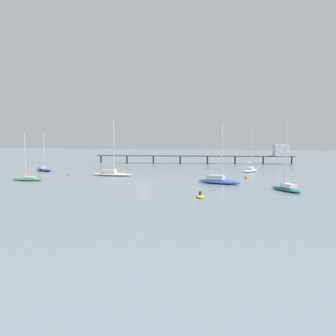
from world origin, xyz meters
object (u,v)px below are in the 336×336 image
sailboat_cream (112,173)px  mooring_buoy_near (27,175)px  sailboat_blue (218,180)px  pier (242,153)px  sailboat_green (28,178)px  mooring_buoy_mid (246,177)px  sailboat_white (251,169)px  dinghy_yellow (200,196)px  sailboat_navy (43,169)px  mooring_buoy_outer (68,174)px  sailboat_teal (287,187)px

sailboat_cream → mooring_buoy_near: (-17.51, -7.20, -0.35)m
sailboat_blue → mooring_buoy_near: bearing=178.4°
mooring_buoy_near → pier: bearing=49.3°
pier → sailboat_green: (-41.25, -58.88, -3.16)m
mooring_buoy_mid → mooring_buoy_near: 49.17m
sailboat_white → dinghy_yellow: bearing=-98.7°
pier → mooring_buoy_mid: pier is taller
sailboat_green → dinghy_yellow: 40.04m
sailboat_navy → mooring_buoy_near: size_ratio=13.57×
mooring_buoy_near → sailboat_cream: bearing=22.3°
sailboat_cream → mooring_buoy_mid: sailboat_cream is taller
dinghy_yellow → sailboat_white: bearing=81.3°
sailboat_white → sailboat_cream: size_ratio=0.86×
mooring_buoy_mid → mooring_buoy_near: mooring_buoy_near is taller
sailboat_blue → sailboat_navy: size_ratio=1.18×
mooring_buoy_outer → sailboat_green: bearing=-104.1°
pier → sailboat_white: size_ratio=5.99×
sailboat_green → sailboat_blue: (39.13, 4.69, 0.13)m
pier → sailboat_navy: sailboat_navy is taller
pier → mooring_buoy_mid: (2.77, -43.95, -3.44)m
sailboat_blue → sailboat_teal: bearing=-29.3°
sailboat_green → mooring_buoy_mid: (44.03, 14.93, -0.28)m
mooring_buoy_mid → mooring_buoy_outer: 41.35m
pier → mooring_buoy_outer: pier is taller
sailboat_white → sailboat_blue: bearing=-102.0°
pier → mooring_buoy_near: size_ratio=91.21×
sailboat_blue → dinghy_yellow: 16.79m
dinghy_yellow → mooring_buoy_mid: dinghy_yellow is taller
sailboat_blue → mooring_buoy_near: sailboat_blue is taller
sailboat_white → mooring_buoy_mid: bearing=-92.6°
pier → dinghy_yellow: bearing=-92.5°
sailboat_blue → dinghy_yellow: sailboat_blue is taller
sailboat_cream → mooring_buoy_near: bearing=-157.7°
sailboat_green → sailboat_blue: 39.41m
sailboat_blue → mooring_buoy_outer: 36.89m
pier → sailboat_green: bearing=-125.0°
mooring_buoy_mid → sailboat_blue: bearing=-115.6°
sailboat_cream → pier: bearing=58.5°
sailboat_teal → pier: bearing=99.3°
sailboat_green → sailboat_navy: (-9.24, 19.67, -0.03)m
sailboat_blue → dinghy_yellow: size_ratio=4.53×
mooring_buoy_outer → sailboat_blue: bearing=-10.3°
pier → sailboat_blue: sailboat_blue is taller
pier → sailboat_white: 28.00m
sailboat_white → sailboat_teal: bearing=-79.1°
sailboat_teal → dinghy_yellow: sailboat_teal is taller
sailboat_blue → sailboat_cream: sailboat_cream is taller
sailboat_navy → sailboat_cream: 23.38m
sailboat_white → mooring_buoy_near: bearing=-152.7°
dinghy_yellow → sailboat_cream: bearing=134.7°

